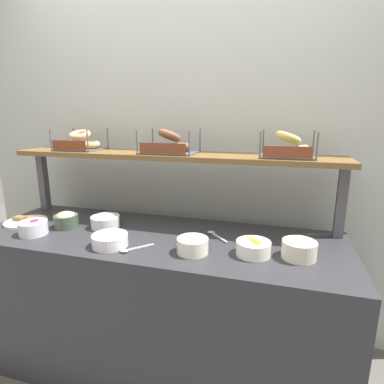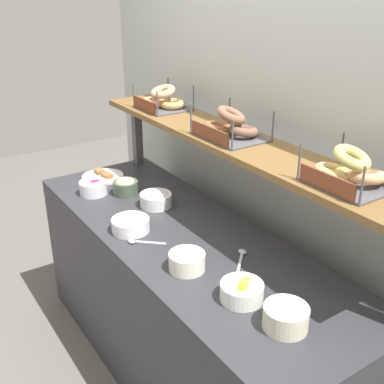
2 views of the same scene
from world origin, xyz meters
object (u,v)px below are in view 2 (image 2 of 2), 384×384
Objects in this scene: bowl_scallion_spread at (131,223)px; bagel_basket_sesame at (163,101)px; bowl_egg_salad at (187,259)px; bagel_basket_cinnamon_raisin at (230,127)px; serving_spoon_by_edge at (140,242)px; serving_plate_white at (103,176)px; bowl_hummus at (126,186)px; bowl_potato_salad at (286,315)px; bowl_cream_cheese at (156,198)px; serving_spoon_near_plate at (241,256)px; bowl_fruit_salad at (242,291)px; bagel_basket_plain at (349,172)px; bowl_beet_salad at (93,187)px.

bowl_scallion_spread is 0.79m from bagel_basket_sesame.
bagel_basket_cinnamon_raisin is at bearing 122.77° from bowl_egg_salad.
bowl_scallion_spread is 0.14m from serving_spoon_by_edge.
serving_plate_white is 0.76× the size of bagel_basket_cinnamon_raisin.
bowl_egg_salad is 0.55× the size of bagel_basket_sesame.
bowl_hummus is 0.42× the size of bagel_basket_cinnamon_raisin.
bowl_potato_salad is 1.10m from bowl_cream_cheese.
serving_plate_white is at bearing 167.26° from serving_spoon_by_edge.
bowl_cream_cheese reaches higher than bowl_scallion_spread.
bowl_scallion_spread is 0.71m from serving_plate_white.
bowl_hummus reaches higher than serving_spoon_near_plate.
bagel_basket_sesame reaches higher than bowl_hummus.
serving_plate_white is (-1.40, 0.06, -0.03)m from bowl_fruit_salad.
bowl_egg_salad reaches higher than serving_spoon_near_plate.
bowl_scallion_spread reaches higher than serving_plate_white.
serving_spoon_near_plate is 0.49× the size of bagel_basket_sesame.
bagel_basket_cinnamon_raisin is (0.03, 0.48, 0.47)m from serving_spoon_by_edge.
bowl_cream_cheese is (-0.17, 0.24, 0.00)m from bowl_scallion_spread.
bowl_cream_cheese is 0.40m from serving_spoon_by_edge.
bowl_fruit_salad is 0.59× the size of bagel_basket_sesame.
bowl_hummus is at bearing -172.74° from serving_spoon_near_plate.
serving_plate_white is 0.84m from serving_spoon_by_edge.
serving_spoon_by_edge is at bearing -39.19° from bagel_basket_sesame.
serving_plate_white is (-0.29, -0.01, -0.04)m from bowl_hummus.
bowl_potato_salad is (0.92, 0.12, 0.01)m from bowl_scallion_spread.
bagel_basket_cinnamon_raisin reaches higher than bowl_hummus.
bowl_egg_salad is 0.91× the size of bowl_cream_cheese.
bagel_basket_plain is (0.35, 0.18, 0.47)m from serving_spoon_near_plate.
bagel_basket_sesame is at bearing 169.17° from serving_spoon_near_plate.
serving_spoon_near_plate is at bearing -27.71° from bagel_basket_cinnamon_raisin.
bagel_basket_plain is (1.24, 0.29, 0.43)m from bowl_hummus.
bowl_egg_salad is 0.50m from bowl_potato_salad.
serving_spoon_by_edge is at bearing -93.52° from bagel_basket_cinnamon_raisin.
bowl_scallion_spread is (0.40, -0.17, -0.01)m from bowl_hummus.
bowl_beet_salad is 0.53× the size of bagel_basket_plain.
bowl_egg_salad is 1.11× the size of bowl_hummus.
bowl_fruit_salad is at bearing 3.55° from bowl_beet_salad.
bagel_basket_sesame reaches higher than serving_spoon_near_plate.
bowl_egg_salad is at bearing 5.48° from bowl_scallion_spread.
bagel_basket_plain is (1.31, -0.00, 0.01)m from bagel_basket_sesame.
bowl_potato_salad reaches higher than serving_spoon_near_plate.
bagel_basket_plain reaches higher than bowl_fruit_salad.
bowl_egg_salad is at bearing 0.98° from bowl_beet_salad.
bowl_egg_salad is at bearing -57.23° from bagel_basket_cinnamon_raisin.
serving_plate_white is 1.79× the size of serving_spoon_by_edge.
bowl_egg_salad is at bearing -18.17° from bowl_cream_cheese.
bagel_basket_plain is (1.34, 0.44, 0.44)m from bowl_beet_salad.
bowl_cream_cheese is (-0.60, 0.20, -0.00)m from bowl_egg_salad.
bowl_cream_cheese is 1.12m from bagel_basket_plain.
bowl_cream_cheese is 1.10× the size of bowl_beet_salad.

